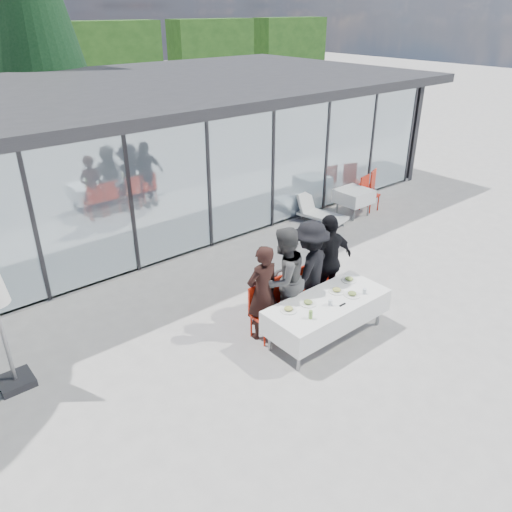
# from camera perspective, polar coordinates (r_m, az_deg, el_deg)

# --- Properties ---
(ground) EXTENTS (90.00, 90.00, 0.00)m
(ground) POSITION_cam_1_polar(r_m,az_deg,el_deg) (8.88, 4.49, -9.52)
(ground) COLOR #A29F9A
(ground) RESTS_ON ground
(pavilion) EXTENTS (14.80, 8.80, 3.44)m
(pavilion) POSITION_cam_1_polar(r_m,az_deg,el_deg) (15.32, -11.57, 14.54)
(pavilion) COLOR gray
(pavilion) RESTS_ON ground
(dining_table) EXTENTS (2.26, 0.96, 0.75)m
(dining_table) POSITION_cam_1_polar(r_m,az_deg,el_deg) (8.71, 8.14, -6.24)
(dining_table) COLOR white
(dining_table) RESTS_ON ground
(diner_a) EXTENTS (0.67, 0.67, 1.75)m
(diner_a) POSITION_cam_1_polar(r_m,az_deg,el_deg) (8.50, 0.76, -4.20)
(diner_a) COLOR black
(diner_a) RESTS_ON ground
(diner_chair_a) EXTENTS (0.44, 0.44, 0.97)m
(diner_chair_a) POSITION_cam_1_polar(r_m,az_deg,el_deg) (8.67, 0.75, -6.11)
(diner_chair_a) COLOR red
(diner_chair_a) RESTS_ON ground
(diner_b) EXTENTS (1.03, 1.03, 1.93)m
(diner_b) POSITION_cam_1_polar(r_m,az_deg,el_deg) (8.73, 3.16, -2.66)
(diner_b) COLOR #4D4D4D
(diner_b) RESTS_ON ground
(diner_chair_b) EXTENTS (0.44, 0.44, 0.97)m
(diner_chair_b) POSITION_cam_1_polar(r_m,az_deg,el_deg) (8.94, 3.10, -5.04)
(diner_chair_b) COLOR red
(diner_chair_b) RESTS_ON ground
(diner_c) EXTENTS (1.53, 1.53, 1.87)m
(diner_c) POSITION_cam_1_polar(r_m,az_deg,el_deg) (9.14, 6.13, -1.54)
(diner_c) COLOR black
(diner_c) RESTS_ON ground
(diner_chair_c) EXTENTS (0.44, 0.44, 0.97)m
(diner_chair_c) POSITION_cam_1_polar(r_m,az_deg,el_deg) (9.33, 6.02, -3.70)
(diner_chair_c) COLOR red
(diner_chair_c) RESTS_ON ground
(diner_d) EXTENTS (1.18, 1.18, 1.87)m
(diner_d) POSITION_cam_1_polar(r_m,az_deg,el_deg) (9.47, 8.29, -0.60)
(diner_d) COLOR black
(diner_d) RESTS_ON ground
(diner_chair_d) EXTENTS (0.44, 0.44, 0.97)m
(diner_chair_d) POSITION_cam_1_polar(r_m,az_deg,el_deg) (9.66, 8.14, -2.71)
(diner_chair_d) COLOR red
(diner_chair_d) RESTS_ON ground
(plate_a) EXTENTS (0.28, 0.28, 0.07)m
(plate_a) POSITION_cam_1_polar(r_m,az_deg,el_deg) (8.25, 3.73, -6.10)
(plate_a) COLOR white
(plate_a) RESTS_ON dining_table
(plate_b) EXTENTS (0.28, 0.28, 0.07)m
(plate_b) POSITION_cam_1_polar(r_m,az_deg,el_deg) (8.45, 5.98, -5.33)
(plate_b) COLOR white
(plate_b) RESTS_ON dining_table
(plate_c) EXTENTS (0.28, 0.28, 0.07)m
(plate_c) POSITION_cam_1_polar(r_m,az_deg,el_deg) (8.86, 9.19, -3.91)
(plate_c) COLOR white
(plate_c) RESTS_ON dining_table
(plate_d) EXTENTS (0.28, 0.28, 0.07)m
(plate_d) POSITION_cam_1_polar(r_m,az_deg,el_deg) (9.25, 10.60, -2.64)
(plate_d) COLOR white
(plate_d) RESTS_ON dining_table
(plate_extra) EXTENTS (0.28, 0.28, 0.07)m
(plate_extra) POSITION_cam_1_polar(r_m,az_deg,el_deg) (8.80, 10.93, -4.30)
(plate_extra) COLOR white
(plate_extra) RESTS_ON dining_table
(juice_bottle) EXTENTS (0.06, 0.06, 0.14)m
(juice_bottle) POSITION_cam_1_polar(r_m,az_deg,el_deg) (8.06, 6.26, -6.68)
(juice_bottle) COLOR #74A745
(juice_bottle) RESTS_ON dining_table
(drinking_glasses) EXTENTS (0.81, 0.19, 0.10)m
(drinking_glasses) POSITION_cam_1_polar(r_m,az_deg,el_deg) (8.66, 10.43, -4.61)
(drinking_glasses) COLOR silver
(drinking_glasses) RESTS_ON dining_table
(folded_eyeglasses) EXTENTS (0.14, 0.03, 0.01)m
(folded_eyeglasses) POSITION_cam_1_polar(r_m,az_deg,el_deg) (8.51, 9.85, -5.51)
(folded_eyeglasses) COLOR black
(folded_eyeglasses) RESTS_ON dining_table
(spare_table_right) EXTENTS (0.86, 0.86, 0.74)m
(spare_table_right) POSITION_cam_1_polar(r_m,az_deg,el_deg) (14.04, 11.11, 6.71)
(spare_table_right) COLOR white
(spare_table_right) RESTS_ON ground
(spare_chair_a) EXTENTS (0.51, 0.51, 0.97)m
(spare_chair_a) POSITION_cam_1_polar(r_m,az_deg,el_deg) (14.55, 12.61, 7.20)
(spare_chair_a) COLOR red
(spare_chair_a) RESTS_ON ground
(spare_chair_b) EXTENTS (0.57, 0.57, 0.97)m
(spare_chair_b) POSITION_cam_1_polar(r_m,az_deg,el_deg) (15.22, 12.76, 8.05)
(spare_chair_b) COLOR red
(spare_chair_b) RESTS_ON ground
(lounger) EXTENTS (0.88, 1.43, 0.72)m
(lounger) POSITION_cam_1_polar(r_m,az_deg,el_deg) (13.62, 7.05, 5.05)
(lounger) COLOR silver
(lounger) RESTS_ON ground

